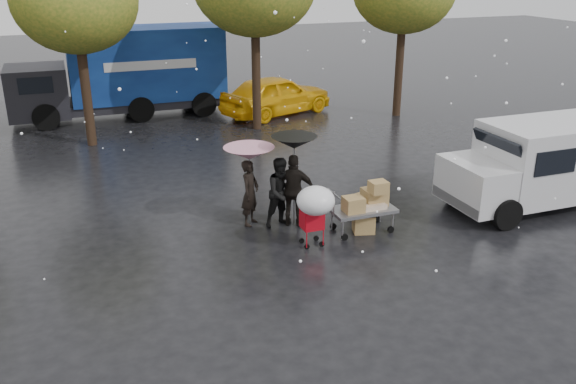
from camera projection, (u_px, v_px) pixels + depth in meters
name	position (u px, v px, depth m)	size (l,w,h in m)	color
ground	(288.00, 250.00, 13.53)	(90.00, 90.00, 0.00)	black
person_pink	(250.00, 193.00, 14.55)	(0.59, 0.39, 1.62)	black
person_middle	(282.00, 192.00, 14.47)	(0.83, 0.65, 1.71)	black
person_black	(294.00, 191.00, 14.49)	(1.04, 0.43, 1.77)	black
umbrella_pink	(249.00, 153.00, 14.19)	(1.20, 1.20, 1.96)	#4C4C4C
umbrella_black	(294.00, 142.00, 14.06)	(1.07, 1.07, 2.23)	#4C4C4C
vendor_cart	(366.00, 202.00, 14.22)	(1.52, 0.80, 1.27)	slate
shopping_cart	(315.00, 204.00, 13.25)	(0.84, 0.84, 1.46)	red
white_van	(544.00, 163.00, 15.59)	(4.91, 2.18, 2.20)	silver
blue_truck	(126.00, 73.00, 24.29)	(8.30, 2.60, 3.50)	navy
box_ground_near	(364.00, 223.00, 14.33)	(0.48, 0.39, 0.44)	olive
box_ground_far	(359.00, 203.00, 15.60)	(0.49, 0.38, 0.38)	olive
yellow_taxi	(276.00, 95.00, 24.84)	(1.92, 4.78, 1.63)	#F3B10C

